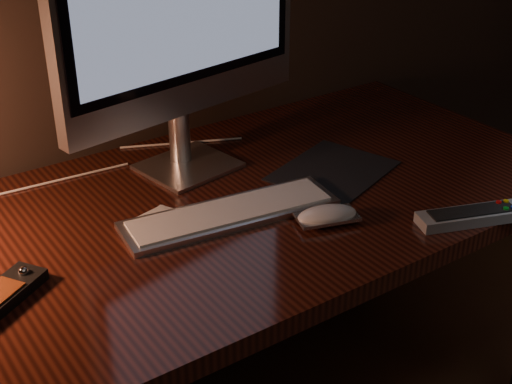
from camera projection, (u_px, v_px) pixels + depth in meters
desk at (199, 245)px, 1.56m from camera, size 1.60×0.75×0.75m
monitor at (182, 2)px, 1.42m from camera, size 0.60×0.20×0.63m
keyboard at (231, 213)px, 1.41m from camera, size 0.45×0.18×0.02m
mousepad at (333, 171)px, 1.59m from camera, size 0.31×0.28×0.00m
mouse at (327, 217)px, 1.39m from camera, size 0.13×0.10×0.02m
media_remote at (1, 296)px, 1.16m from camera, size 0.17×0.14×0.03m
tv_remote at (471, 216)px, 1.39m from camera, size 0.22×0.13×0.03m
papers at (157, 221)px, 1.39m from camera, size 0.13×0.11×0.01m
cable at (126, 162)px, 1.62m from camera, size 0.59×0.17×0.01m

